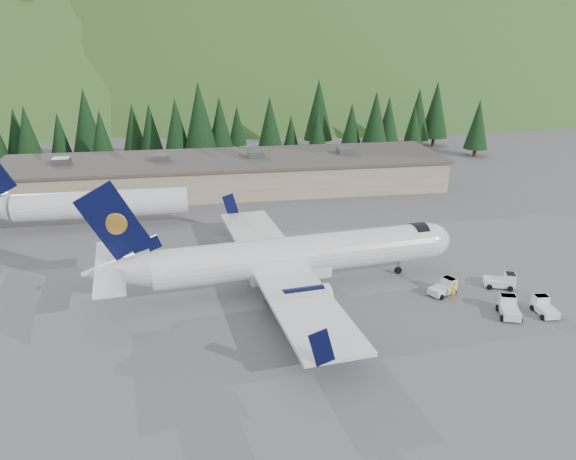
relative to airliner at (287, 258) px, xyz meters
The scene contains 11 objects.
ground 3.51m from the airliner, ahead, with size 600.00×600.00×0.00m, color #58585C.
airliner is the anchor object (origin of this frame).
second_airliner 32.52m from the airliner, 137.12° to the left, with size 27.50×11.00×10.05m.
baggage_tug_a 15.89m from the airliner, 14.51° to the right, with size 3.19×2.64×1.52m.
baggage_tug_b 22.05m from the airliner, ahead, with size 3.32×2.59×1.59m.
baggage_tug_c 24.56m from the airliner, 22.34° to the right, with size 1.84×2.87×1.49m.
terminal_building 38.33m from the airliner, 95.86° to the left, with size 71.00×17.00×6.10m.
baggage_tug_d 21.38m from the airliner, 25.08° to the right, with size 2.55×3.36×1.62m.
ramp_worker 16.53m from the airliner, 18.53° to the right, with size 0.69×0.45×1.90m, color yellow.
tree_line 61.11m from the airliner, 97.83° to the left, with size 110.99×18.14×14.54m.
hills 231.17m from the airliner, 75.30° to the left, with size 614.00×330.00×300.00m.
Camera 1 is at (-9.56, -51.22, 25.12)m, focal length 35.00 mm.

